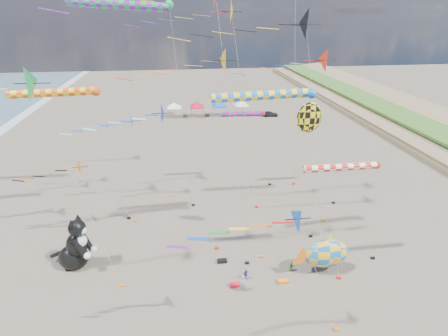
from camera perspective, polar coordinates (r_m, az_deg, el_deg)
delta_kite_0 at (r=26.61m, az=-3.71°, el=16.42°), size 11.64×1.99×19.36m
delta_kite_1 at (r=41.61m, az=-15.28°, el=7.28°), size 11.04×2.11×11.44m
delta_kite_2 at (r=35.78m, az=-0.98°, el=23.75°), size 12.64×2.26×22.77m
delta_kite_4 at (r=39.04m, az=-23.33°, el=-0.37°), size 10.84×1.77×7.92m
delta_kite_6 at (r=33.40m, az=11.84°, el=21.76°), size 15.75×3.03×22.17m
delta_kite_7 at (r=38.37m, az=15.03°, el=16.20°), size 12.79×2.73×18.36m
delta_kite_8 at (r=21.25m, az=7.05°, el=-7.95°), size 11.48×1.71×11.63m
delta_kite_9 at (r=29.27m, az=-11.44°, el=8.52°), size 10.37×2.00×15.22m
delta_kite_10 at (r=25.91m, az=-27.20°, el=11.72°), size 9.70×2.56×18.65m
windsock_0 at (r=37.24m, az=-16.05°, el=24.15°), size 11.01×0.88×22.60m
windsock_1 at (r=30.59m, az=7.03°, el=11.61°), size 10.49×0.83×15.48m
windsock_2 at (r=37.45m, az=-25.55°, el=10.97°), size 9.66×0.83×14.95m
windsock_3 at (r=30.43m, az=19.08°, el=0.05°), size 8.01×0.66×10.22m
windsock_4 at (r=43.54m, az=3.46°, el=8.73°), size 6.71×0.70×10.42m
angelfish_kite at (r=30.62m, az=13.39°, el=7.78°), size 3.74×3.02×14.69m
cat_inflatable at (r=34.73m, az=-23.31°, el=-10.94°), size 4.52×3.42×5.47m
fish_inflatable at (r=32.94m, az=16.26°, el=-13.24°), size 5.52×2.20×4.19m
person_adult at (r=30.68m, az=3.13°, el=-18.39°), size 0.64×0.45×1.68m
child_green at (r=33.31m, az=10.99°, el=-15.62°), size 0.53×0.43×0.99m
child_blue at (r=32.04m, az=3.56°, el=-16.97°), size 0.66×0.47×1.04m
kite_bag_0 at (r=31.58m, az=1.85°, el=-18.56°), size 0.90×0.44×0.30m
kite_bag_1 at (r=32.31m, az=9.61°, el=-17.78°), size 0.90×0.44×0.30m
kite_bag_2 at (r=33.96m, az=-0.32°, el=-14.93°), size 0.90×0.44×0.30m
tent_row at (r=78.65m, az=-2.61°, el=10.65°), size 19.20×4.20×3.80m
parked_car at (r=79.73m, az=7.49°, el=8.78°), size 3.69×1.66×1.23m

